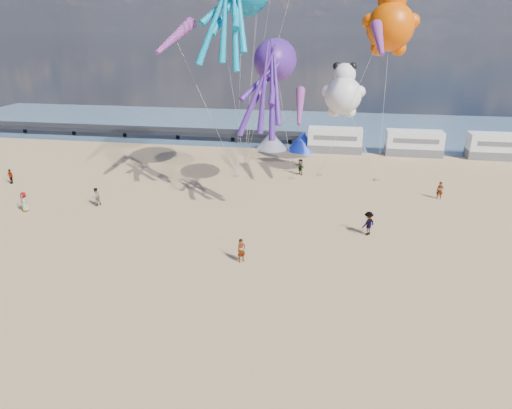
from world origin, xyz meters
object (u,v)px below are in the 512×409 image
motorhome_2 (497,146)px  beachgoer_4 (300,167)px  sandbag_a (237,176)px  kite_teddy_orange (390,27)px  beachgoer_2 (368,223)px  beachgoer_0 (24,202)px  beachgoer_3 (10,176)px  kite_panda (343,95)px  sandbag_c (378,179)px  standing_person (241,250)px  motorhome_0 (335,140)px  windsock_right (300,107)px  beachgoer_5 (440,190)px  windsock_mid (379,39)px  tent_blue (303,141)px  beachgoer_1 (96,197)px  sandbag_d (320,175)px  windsock_left (175,37)px  kite_octopus_purple (275,60)px  motorhome_1 (414,143)px  sandbag_b (293,178)px  sandbag_e (245,165)px  tent_white (272,140)px

motorhome_2 → beachgoer_4: (-22.46, -10.45, -0.65)m
sandbag_a → kite_teddy_orange: (14.35, 3.04, 14.54)m
beachgoer_2 → kite_teddy_orange: (1.69, 15.45, 13.73)m
beachgoer_0 → beachgoer_3: size_ratio=1.15×
beachgoer_0 → kite_panda: size_ratio=0.28×
beachgoer_3 → sandbag_c: size_ratio=2.97×
standing_person → motorhome_0: bearing=39.1°
beachgoer_3 → windsock_right: bearing=26.4°
sandbag_a → kite_teddy_orange: kite_teddy_orange is taller
standing_person → beachgoer_5: bearing=3.8°
beachgoer_3 → beachgoer_0: bearing=-29.2°
kite_teddy_orange → windsock_mid: kite_teddy_orange is taller
beachgoer_5 → tent_blue: bearing=148.8°
beachgoer_1 → windsock_mid: size_ratio=0.31×
sandbag_d → standing_person: bearing=-102.1°
beachgoer_0 → beachgoer_2: 28.28m
motorhome_2 → sandbag_a: bearing=-156.8°
kite_teddy_orange → windsock_left: bearing=-172.1°
kite_panda → windsock_mid: bearing=-57.3°
beachgoer_1 → sandbag_d: bearing=147.9°
motorhome_2 → beachgoer_0: motorhome_2 is taller
motorhome_2 → beachgoer_2: motorhome_2 is taller
kite_octopus_purple → kite_panda: bearing=59.6°
motorhome_1 → windsock_mid: bearing=-111.8°
sandbag_b → kite_panda: (4.53, 1.11, 8.31)m
sandbag_a → sandbag_c: size_ratio=1.00×
windsock_left → windsock_mid: windsock_left is taller
beachgoer_0 → beachgoer_4: beachgoer_0 is taller
beachgoer_0 → kite_panda: (25.98, 13.83, 7.57)m
beachgoer_5 → sandbag_c: size_ratio=3.23×
kite_octopus_purple → windsock_right: size_ratio=1.89×
motorhome_0 → beachgoer_5: motorhome_0 is taller
sandbag_b → kite_octopus_purple: bearing=-106.2°
tent_blue → beachgoer_2: bearing=-74.7°
motorhome_2 → windsock_right: 27.11m
motorhome_2 → windsock_left: (-33.11, -17.14, 12.29)m
sandbag_e → motorhome_0: bearing=39.8°
beachgoer_5 → kite_panda: kite_panda is taller
tent_blue → sandbag_b: (-0.04, -12.20, -1.09)m
beachgoer_2 → tent_white: bearing=-109.6°
tent_blue → kite_teddy_orange: (8.46, -9.35, 13.45)m
motorhome_2 → tent_blue: motorhome_2 is taller
windsock_mid → motorhome_0: bearing=96.9°
kite_panda → beachgoer_5: bearing=-20.5°
sandbag_c → kite_octopus_purple: 16.53m
motorhome_1 → beachgoer_1: 37.38m
beachgoer_3 → kite_octopus_purple: (26.27, 1.43, 11.22)m
standing_person → sandbag_e: size_ratio=3.27×
sandbag_e → windsock_left: 16.85m
windsock_left → beachgoer_5: bearing=12.3°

